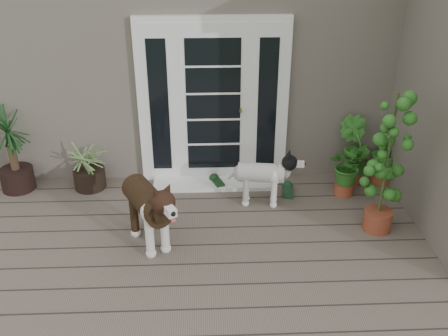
{
  "coord_description": "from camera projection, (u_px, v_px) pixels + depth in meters",
  "views": [
    {
      "loc": [
        -0.31,
        -3.38,
        3.34
      ],
      "look_at": [
        -0.1,
        1.75,
        0.7
      ],
      "focal_mm": 39.99,
      "sensor_mm": 36.0,
      "label": 1
    }
  ],
  "objects": [
    {
      "name": "house_main",
      "position": [
        223.0,
        38.0,
        7.97
      ],
      "size": [
        7.4,
        4.0,
        3.1
      ],
      "primitive_type": "cube",
      "color": "#665E54",
      "rests_on": "ground"
    },
    {
      "name": "herb_c",
      "position": [
        383.0,
        160.0,
        6.55
      ],
      "size": [
        0.56,
        0.56,
        0.62
      ],
      "primitive_type": "imported",
      "rotation": [
        0.0,
        0.0,
        4.03
      ],
      "color": "#1A5C1F",
      "rests_on": "deck"
    },
    {
      "name": "deck",
      "position": [
        240.0,
        289.0,
        4.87
      ],
      "size": [
        6.2,
        4.6,
        0.12
      ],
      "primitive_type": "cube",
      "color": "#6B5B4C",
      "rests_on": "ground"
    },
    {
      "name": "clog_right",
      "position": [
        288.0,
        190.0,
        6.39
      ],
      "size": [
        0.2,
        0.36,
        0.1
      ],
      "primitive_type": null,
      "rotation": [
        0.0,
        0.0,
        -0.14
      ],
      "color": "#163920",
      "rests_on": "deck"
    },
    {
      "name": "brindle_dog",
      "position": [
        148.0,
        212.0,
        5.26
      ],
      "size": [
        0.82,
        1.04,
        0.8
      ],
      "primitive_type": null,
      "rotation": [
        0.0,
        0.0,
        3.64
      ],
      "color": "#332212",
      "rests_on": "deck"
    },
    {
      "name": "spider_plant",
      "position": [
        88.0,
        163.0,
        6.39
      ],
      "size": [
        0.79,
        0.79,
        0.72
      ],
      "primitive_type": null,
      "rotation": [
        0.0,
        0.0,
        -0.2
      ],
      "color": "#9BAD6A",
      "rests_on": "deck"
    },
    {
      "name": "yucca",
      "position": [
        11.0,
        149.0,
        6.26
      ],
      "size": [
        1.02,
        1.02,
        1.15
      ],
      "primitive_type": null,
      "rotation": [
        0.0,
        0.0,
        0.36
      ],
      "color": "black",
      "rests_on": "deck"
    },
    {
      "name": "white_dog",
      "position": [
        261.0,
        181.0,
        6.05
      ],
      "size": [
        0.79,
        0.42,
        0.62
      ],
      "primitive_type": null,
      "rotation": [
        0.0,
        0.0,
        -1.71
      ],
      "color": "white",
      "rests_on": "deck"
    },
    {
      "name": "herb_a",
      "position": [
        346.0,
        173.0,
        6.26
      ],
      "size": [
        0.65,
        0.65,
        0.6
      ],
      "primitive_type": "imported",
      "rotation": [
        0.0,
        0.0,
        0.97
      ],
      "color": "#20641C",
      "rests_on": "deck"
    },
    {
      "name": "herb_b",
      "position": [
        353.0,
        159.0,
        6.51
      ],
      "size": [
        0.65,
        0.65,
        0.69
      ],
      "primitive_type": "imported",
      "rotation": [
        0.0,
        0.0,
        2.47
      ],
      "color": "#185719",
      "rests_on": "deck"
    },
    {
      "name": "sapling",
      "position": [
        387.0,
        163.0,
        5.31
      ],
      "size": [
        0.52,
        0.52,
        1.69
      ],
      "primitive_type": null,
      "rotation": [
        0.0,
        0.0,
        0.05
      ],
      "color": "#1C621D",
      "rests_on": "deck"
    },
    {
      "name": "door_unit",
      "position": [
        213.0,
        103.0,
        6.3
      ],
      "size": [
        1.9,
        0.14,
        2.15
      ],
      "primitive_type": "cube",
      "color": "white",
      "rests_on": "deck"
    },
    {
      "name": "clog_left",
      "position": [
        217.0,
        182.0,
        6.57
      ],
      "size": [
        0.26,
        0.37,
        0.1
      ],
      "primitive_type": null,
      "rotation": [
        0.0,
        0.0,
        0.35
      ],
      "color": "#143315",
      "rests_on": "deck"
    },
    {
      "name": "door_step",
      "position": [
        214.0,
        183.0,
        6.6
      ],
      "size": [
        1.6,
        0.4,
        0.05
      ],
      "primitive_type": "cube",
      "color": "white",
      "rests_on": "deck"
    }
  ]
}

